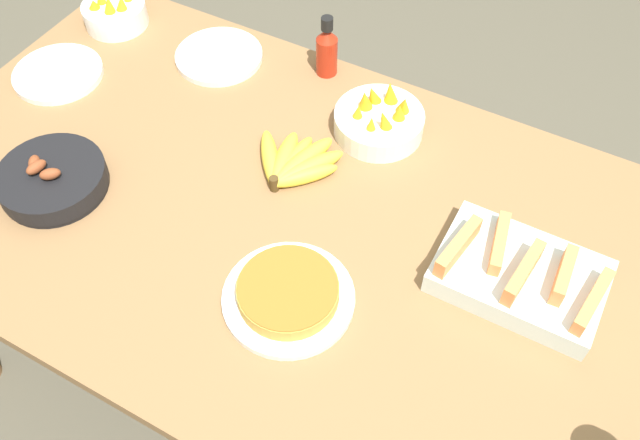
% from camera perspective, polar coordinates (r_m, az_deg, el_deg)
% --- Properties ---
extents(ground_plane, '(14.00, 14.00, 0.00)m').
position_cam_1_polar(ground_plane, '(2.06, -0.00, -13.76)').
color(ground_plane, '#565142').
extents(dining_table, '(1.89, 0.99, 0.77)m').
position_cam_1_polar(dining_table, '(1.46, -0.00, -2.80)').
color(dining_table, olive).
rests_on(dining_table, ground_plane).
extents(banana_bunch, '(0.22, 0.20, 0.04)m').
position_cam_1_polar(banana_bunch, '(1.48, -2.23, 4.76)').
color(banana_bunch, yellow).
rests_on(banana_bunch, dining_table).
extents(melon_tray, '(0.31, 0.21, 0.10)m').
position_cam_1_polar(melon_tray, '(1.34, 16.49, -4.44)').
color(melon_tray, silver).
rests_on(melon_tray, dining_table).
extents(skillet, '(0.35, 0.25, 0.08)m').
position_cam_1_polar(skillet, '(1.55, -21.81, 3.20)').
color(skillet, black).
rests_on(skillet, dining_table).
extents(frittata_plate_center, '(0.25, 0.25, 0.05)m').
position_cam_1_polar(frittata_plate_center, '(1.28, -2.69, -6.27)').
color(frittata_plate_center, white).
rests_on(frittata_plate_center, dining_table).
extents(empty_plate_near_front, '(0.22, 0.22, 0.02)m').
position_cam_1_polar(empty_plate_near_front, '(1.83, -21.20, 11.43)').
color(empty_plate_near_front, white).
rests_on(empty_plate_near_front, dining_table).
extents(empty_plate_far_left, '(0.22, 0.22, 0.02)m').
position_cam_1_polar(empty_plate_far_left, '(1.78, -8.51, 13.48)').
color(empty_plate_far_left, white).
rests_on(empty_plate_far_left, dining_table).
extents(fruit_bowl_mango, '(0.21, 0.21, 0.11)m').
position_cam_1_polar(fruit_bowl_mango, '(1.56, 5.02, 8.39)').
color(fruit_bowl_mango, white).
rests_on(fruit_bowl_mango, dining_table).
extents(fruit_bowl_citrus, '(0.17, 0.17, 0.11)m').
position_cam_1_polar(fruit_bowl_citrus, '(1.94, -16.91, 16.39)').
color(fruit_bowl_citrus, white).
rests_on(fruit_bowl_citrus, dining_table).
extents(hot_sauce_bottle, '(0.05, 0.05, 0.16)m').
position_cam_1_polar(hot_sauce_bottle, '(1.69, 0.58, 14.17)').
color(hot_sauce_bottle, '#B72814').
rests_on(hot_sauce_bottle, dining_table).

